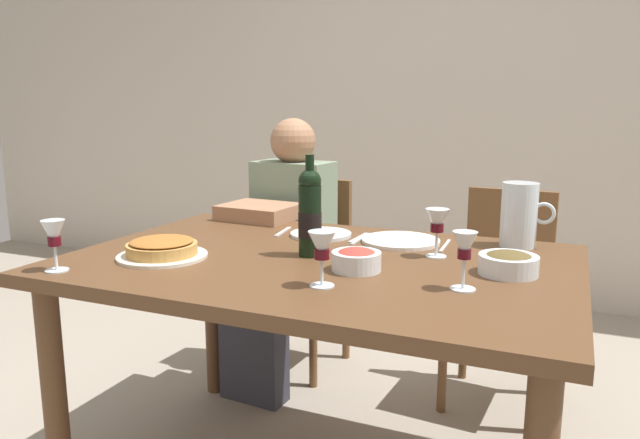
% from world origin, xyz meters
% --- Properties ---
extents(back_wall, '(8.00, 0.10, 2.80)m').
position_xyz_m(back_wall, '(0.00, 2.20, 1.40)').
color(back_wall, beige).
rests_on(back_wall, ground).
extents(dining_table, '(1.50, 1.00, 0.76)m').
position_xyz_m(dining_table, '(0.00, 0.00, 0.67)').
color(dining_table, brown).
rests_on(dining_table, ground).
extents(wine_bottle, '(0.07, 0.07, 0.31)m').
position_xyz_m(wine_bottle, '(-0.04, 0.01, 0.89)').
color(wine_bottle, black).
rests_on(wine_bottle, dining_table).
extents(water_pitcher, '(0.17, 0.11, 0.21)m').
position_xyz_m(water_pitcher, '(0.54, 0.39, 0.85)').
color(water_pitcher, silver).
rests_on(water_pitcher, dining_table).
extents(baked_tart, '(0.27, 0.27, 0.06)m').
position_xyz_m(baked_tart, '(-0.44, -0.18, 0.79)').
color(baked_tart, silver).
rests_on(baked_tart, dining_table).
extents(salad_bowl, '(0.14, 0.14, 0.06)m').
position_xyz_m(salad_bowl, '(0.15, -0.09, 0.79)').
color(salad_bowl, silver).
rests_on(salad_bowl, dining_table).
extents(olive_bowl, '(0.16, 0.16, 0.06)m').
position_xyz_m(olive_bowl, '(0.54, 0.04, 0.79)').
color(olive_bowl, silver).
rests_on(olive_bowl, dining_table).
extents(wine_glass_left_diner, '(0.07, 0.07, 0.15)m').
position_xyz_m(wine_glass_left_diner, '(0.32, 0.15, 0.87)').
color(wine_glass_left_diner, silver).
rests_on(wine_glass_left_diner, dining_table).
extents(wine_glass_right_diner, '(0.07, 0.07, 0.14)m').
position_xyz_m(wine_glass_right_diner, '(0.12, -0.26, 0.86)').
color(wine_glass_right_diner, silver).
rests_on(wine_glass_right_diner, dining_table).
extents(wine_glass_centre, '(0.06, 0.06, 0.15)m').
position_xyz_m(wine_glass_centre, '(0.46, -0.15, 0.86)').
color(wine_glass_centre, silver).
rests_on(wine_glass_centre, dining_table).
extents(wine_glass_spare, '(0.06, 0.06, 0.15)m').
position_xyz_m(wine_glass_spare, '(-0.62, -0.42, 0.86)').
color(wine_glass_spare, silver).
rests_on(wine_glass_spare, dining_table).
extents(dinner_plate_left_setting, '(0.22, 0.22, 0.01)m').
position_xyz_m(dinner_plate_left_setting, '(-0.12, 0.29, 0.77)').
color(dinner_plate_left_setting, silver).
rests_on(dinner_plate_left_setting, dining_table).
extents(dinner_plate_right_setting, '(0.26, 0.26, 0.01)m').
position_xyz_m(dinner_plate_right_setting, '(0.17, 0.30, 0.77)').
color(dinner_plate_right_setting, white).
rests_on(dinner_plate_right_setting, dining_table).
extents(fork_left_setting, '(0.04, 0.16, 0.00)m').
position_xyz_m(fork_left_setting, '(-0.27, 0.29, 0.76)').
color(fork_left_setting, silver).
rests_on(fork_left_setting, dining_table).
extents(knife_left_setting, '(0.01, 0.18, 0.00)m').
position_xyz_m(knife_left_setting, '(0.03, 0.29, 0.76)').
color(knife_left_setting, silver).
rests_on(knife_left_setting, dining_table).
extents(knife_right_setting, '(0.02, 0.18, 0.00)m').
position_xyz_m(knife_right_setting, '(0.32, 0.30, 0.76)').
color(knife_right_setting, silver).
rests_on(knife_right_setting, dining_table).
extents(spoon_right_setting, '(0.02, 0.16, 0.00)m').
position_xyz_m(spoon_right_setting, '(0.02, 0.30, 0.76)').
color(spoon_right_setting, silver).
rests_on(spoon_right_setting, dining_table).
extents(chair_left, '(0.43, 0.43, 0.87)m').
position_xyz_m(chair_left, '(-0.44, 0.88, 0.50)').
color(chair_left, brown).
rests_on(chair_left, ground).
extents(diner_left, '(0.36, 0.52, 1.16)m').
position_xyz_m(diner_left, '(-0.46, 0.64, 0.62)').
color(diner_left, gray).
rests_on(diner_left, ground).
extents(chair_right, '(0.43, 0.43, 0.87)m').
position_xyz_m(chair_right, '(0.46, 0.86, 0.50)').
color(chair_right, brown).
rests_on(chair_right, ground).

